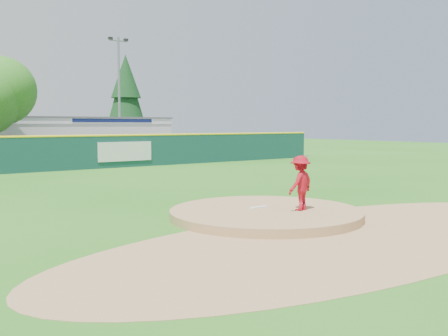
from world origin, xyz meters
TOP-DOWN VIEW (x-y plane):
  - ground at (0.00, 0.00)m, footprint 120.00×120.00m
  - pitchers_mound at (0.00, 0.00)m, footprint 5.50×5.50m
  - pitching_rubber at (0.00, 0.30)m, footprint 0.60×0.15m
  - infield_dirt_arc at (0.00, -3.00)m, footprint 15.40×15.40m
  - parking_lot at (0.00, 27.00)m, footprint 44.00×16.00m
  - pitcher at (0.69, -0.69)m, footprint 1.11×0.79m
  - pool_building_grp at (6.00, 31.99)m, footprint 15.20×8.20m
  - outfield_fence at (0.00, 18.00)m, footprint 40.00×0.14m
  - conifer_tree at (13.00, 36.00)m, footprint 4.40×4.40m
  - light_pole_right at (9.00, 29.00)m, footprint 1.75×0.25m

SIDE VIEW (x-z plane):
  - ground at x=0.00m, z-range 0.00..0.00m
  - pitchers_mound at x=0.00m, z-range -0.25..0.25m
  - infield_dirt_arc at x=0.00m, z-range 0.00..0.01m
  - parking_lot at x=0.00m, z-range 0.00..0.02m
  - pitching_rubber at x=0.00m, z-range 0.25..0.29m
  - pitcher at x=0.69m, z-range 0.25..1.80m
  - outfield_fence at x=0.00m, z-range 0.05..2.12m
  - pool_building_grp at x=6.00m, z-range 0.01..3.32m
  - conifer_tree at x=13.00m, z-range 0.79..10.29m
  - light_pole_right at x=9.00m, z-range 0.54..10.54m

